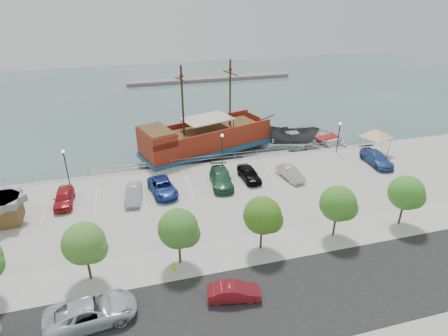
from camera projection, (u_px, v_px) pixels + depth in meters
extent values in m
plane|color=#3F5957|center=(237.00, 199.00, 41.68)|extent=(160.00, 160.00, 0.00)
cube|color=black|center=(302.00, 296.00, 27.42)|extent=(100.00, 8.00, 0.04)
cube|color=beige|center=(271.00, 246.00, 32.60)|extent=(100.00, 4.00, 0.05)
cylinder|color=gray|center=(220.00, 155.00, 47.55)|extent=(50.00, 0.06, 0.06)
cylinder|color=gray|center=(220.00, 158.00, 47.73)|extent=(50.00, 0.06, 0.06)
cube|color=gray|center=(210.00, 79.00, 91.34)|extent=(40.00, 3.00, 0.80)
cube|color=maroon|center=(206.00, 141.00, 51.38)|extent=(18.61, 10.69, 2.89)
cube|color=navy|center=(206.00, 147.00, 51.80)|extent=(19.03, 11.11, 0.67)
cone|color=maroon|center=(262.00, 127.00, 56.15)|extent=(5.01, 6.16, 5.33)
cube|color=maroon|center=(156.00, 136.00, 46.88)|extent=(4.86, 6.30, 1.55)
cube|color=brown|center=(156.00, 130.00, 46.50)|extent=(4.52, 5.81, 0.13)
cube|color=brown|center=(210.00, 130.00, 50.99)|extent=(15.23, 9.05, 0.17)
cube|color=maroon|center=(196.00, 123.00, 52.57)|extent=(16.98, 5.62, 0.78)
cube|color=maroon|center=(216.00, 134.00, 48.57)|extent=(16.98, 5.62, 0.78)
cylinder|color=#382111|center=(230.00, 94.00, 50.60)|extent=(0.33, 0.33, 9.10)
cylinder|color=#382111|center=(183.00, 102.00, 47.09)|extent=(0.33, 0.33, 9.10)
cylinder|color=#382111|center=(230.00, 73.00, 49.36)|extent=(1.16, 3.22, 0.16)
cylinder|color=#382111|center=(181.00, 80.00, 45.85)|extent=(1.16, 3.22, 0.16)
cube|color=beige|center=(207.00, 119.00, 50.10)|extent=(7.42, 5.98, 0.13)
cylinder|color=#382111|center=(267.00, 118.00, 55.93)|extent=(2.69, 1.01, 0.66)
imported|color=#47494B|center=(292.00, 138.00, 54.13)|extent=(7.89, 5.42, 2.86)
imported|color=white|center=(327.00, 139.00, 55.33)|extent=(7.02, 8.80, 1.63)
cube|color=gray|center=(118.00, 174.00, 46.53)|extent=(7.07, 3.66, 0.39)
cube|color=gray|center=(267.00, 157.00, 51.22)|extent=(6.86, 1.96, 0.39)
cube|color=slate|center=(331.00, 149.00, 53.53)|extent=(7.62, 3.92, 0.42)
cube|color=brown|center=(4.00, 213.00, 35.47)|extent=(2.95, 2.95, 2.10)
cube|color=slate|center=(1.00, 201.00, 34.90)|extent=(3.34, 3.34, 0.67)
cylinder|color=slate|center=(361.00, 140.00, 51.22)|extent=(0.10, 0.10, 2.45)
cylinder|color=slate|center=(383.00, 141.00, 50.93)|extent=(0.10, 0.10, 2.45)
cylinder|color=slate|center=(365.00, 149.00, 48.65)|extent=(0.10, 0.10, 2.45)
cylinder|color=slate|center=(388.00, 150.00, 48.36)|extent=(0.10, 0.10, 2.45)
pyramid|color=white|center=(377.00, 129.00, 48.82)|extent=(6.08, 6.08, 1.00)
imported|color=silver|center=(91.00, 312.00, 25.06)|extent=(6.33, 3.51, 1.68)
imported|color=maroon|center=(234.00, 292.00, 26.94)|extent=(4.09, 2.10, 1.29)
cylinder|color=yellow|center=(173.00, 268.00, 29.73)|extent=(0.25, 0.25, 0.62)
sphere|color=yellow|center=(173.00, 264.00, 29.58)|extent=(0.27, 0.27, 0.27)
cylinder|color=black|center=(67.00, 169.00, 41.71)|extent=(0.12, 0.12, 4.00)
sphere|color=#FFF2CC|center=(63.00, 151.00, 40.77)|extent=(0.36, 0.36, 0.36)
cylinder|color=black|center=(222.00, 151.00, 45.96)|extent=(0.12, 0.12, 4.00)
sphere|color=#FFF2CC|center=(222.00, 135.00, 45.02)|extent=(0.36, 0.36, 0.36)
cylinder|color=black|center=(338.00, 138.00, 49.73)|extent=(0.12, 0.12, 4.00)
sphere|color=#FFF2CC|center=(340.00, 123.00, 48.79)|extent=(0.36, 0.36, 0.36)
cylinder|color=#473321|center=(89.00, 268.00, 28.58)|extent=(0.20, 0.20, 2.20)
sphere|color=#437128|center=(84.00, 243.00, 27.55)|extent=(3.20, 3.20, 3.20)
sphere|color=#437128|center=(93.00, 249.00, 27.61)|extent=(2.20, 2.20, 2.20)
cylinder|color=#473321|center=(180.00, 252.00, 30.23)|extent=(0.20, 0.20, 2.20)
sphere|color=#376A24|center=(178.00, 229.00, 29.20)|extent=(3.20, 3.20, 3.20)
sphere|color=#376A24|center=(187.00, 234.00, 29.26)|extent=(2.20, 2.20, 2.20)
cylinder|color=#473321|center=(261.00, 238.00, 31.88)|extent=(0.20, 0.20, 2.20)
sphere|color=#376418|center=(262.00, 215.00, 30.85)|extent=(3.20, 3.20, 3.20)
sphere|color=#376418|center=(270.00, 220.00, 30.91)|extent=(2.20, 2.20, 2.20)
cylinder|color=#473321|center=(334.00, 225.00, 33.53)|extent=(0.20, 0.20, 2.20)
sphere|color=#387222|center=(338.00, 203.00, 32.50)|extent=(3.20, 3.20, 3.20)
sphere|color=#387222|center=(345.00, 208.00, 32.56)|extent=(2.20, 2.20, 2.20)
cylinder|color=#473321|center=(401.00, 214.00, 35.18)|extent=(0.20, 0.20, 2.20)
sphere|color=#377824|center=(406.00, 193.00, 34.15)|extent=(3.20, 3.20, 3.20)
sphere|color=#377824|center=(413.00, 197.00, 34.22)|extent=(2.20, 2.20, 2.20)
imported|color=#AD1C23|center=(64.00, 197.00, 38.51)|extent=(1.85, 4.53, 1.54)
imported|color=#AAB4BF|center=(134.00, 193.00, 39.34)|extent=(2.14, 4.54, 1.44)
imported|color=navy|center=(163.00, 187.00, 40.52)|extent=(3.20, 5.48, 1.43)
imported|color=#245839|center=(221.00, 178.00, 42.14)|extent=(2.86, 5.78, 1.62)
imported|color=black|center=(249.00, 174.00, 43.33)|extent=(2.04, 4.51, 1.50)
imported|color=beige|center=(290.00, 173.00, 43.60)|extent=(2.17, 4.31, 1.36)
imported|color=#315495|center=(377.00, 158.00, 46.98)|extent=(2.44, 5.52, 1.58)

